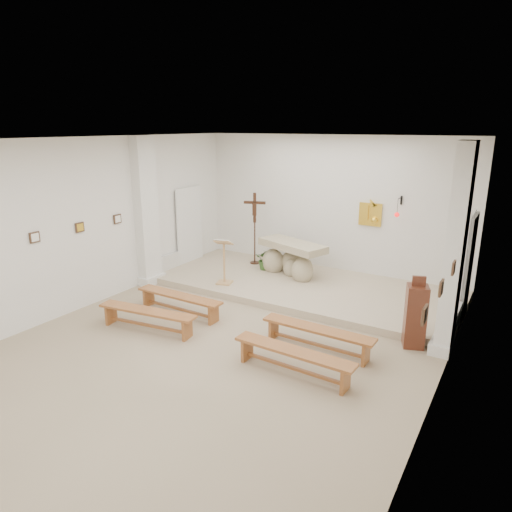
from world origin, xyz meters
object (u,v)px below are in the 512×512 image
Objects in this scene: lectern at (224,261)px; bench_left_front at (179,300)px; bench_left_second at (147,315)px; bench_right_second at (293,356)px; altar at (291,261)px; donation_pedestal at (415,316)px; bench_right_front at (317,334)px; crucifix_stand at (255,223)px.

lectern is 1.70m from bench_left_front.
bench_right_second is (3.03, 0.00, 0.00)m from bench_left_second.
bench_right_second is at bearing -16.20° from bench_left_front.
bench_left_second is (-0.98, -3.99, -0.19)m from altar.
bench_right_second is (3.08, -2.57, -0.37)m from lectern.
bench_left_front is (0.04, -1.65, -0.37)m from lectern.
bench_left_front is (-4.40, -1.01, -0.25)m from donation_pedestal.
bench_right_second is (3.03, -0.91, 0.00)m from bench_left_front.
lectern reaches higher than bench_right_front.
crucifix_stand is 3.55m from bench_left_front.
bench_left_front is 3.17m from bench_right_second.
bench_left_second is (0.28, -4.32, -0.93)m from crucifix_stand.
altar is at bearing 68.30° from bench_left_second.
donation_pedestal reaches higher than bench_left_second.
bench_right_front is 0.91m from bench_right_second.
lectern is 1.86m from crucifix_stand.
lectern is at bearing -106.83° from altar.
lectern is 0.55× the size of bench_left_front.
altar is 4.11m from bench_left_second.
crucifix_stand reaches higher than bench_left_second.
bench_right_second is at bearing -55.41° from lectern.
donation_pedestal is 1.72m from bench_right_front.
lectern is at bearing 152.89° from bench_right_front.
crucifix_stand is 5.53m from bench_right_second.
bench_right_second is at bearing -71.67° from crucifix_stand.
crucifix_stand reaches higher than donation_pedestal.
donation_pedestal is 4.81m from bench_left_second.
lectern is 0.58× the size of crucifix_stand.
bench_right_front is at bearing 8.87° from bench_left_second.
bench_left_second is at bearing -176.14° from donation_pedestal.
donation_pedestal reaches higher than bench_left_front.
altar is at bearing 38.58° from lectern.
altar reaches higher than bench_right_second.
altar is at bearing 124.90° from bench_right_front.
bench_left_second is at bearing -162.11° from bench_right_front.
crucifix_stand is (-0.23, 1.76, 0.55)m from lectern.
altar is 1.73× the size of lectern.
crucifix_stand is at bearing 82.03° from lectern.
bench_right_front is (3.31, -3.41, -0.93)m from crucifix_stand.
altar is 0.95× the size of bench_right_front.
bench_right_front is at bearing 0.55° from bench_left_front.
lectern is 4.03m from bench_right_second.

